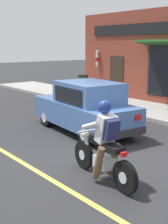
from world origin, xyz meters
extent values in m
plane|color=#2B2B2D|center=(0.00, 0.00, 0.00)|extent=(80.00, 80.00, 0.00)
cube|color=#9E9B93|center=(4.86, 3.00, 0.07)|extent=(2.60, 22.00, 0.14)
cube|color=#2D2319|center=(6.14, 5.72, 1.05)|extent=(0.04, 0.90, 2.10)
cylinder|color=white|center=(6.06, 7.09, 1.90)|extent=(0.14, 0.14, 0.70)
cylinder|color=red|center=(6.06, 7.09, 1.90)|extent=(0.15, 0.15, 0.20)
sphere|color=silver|center=(6.06, 7.09, 2.30)|extent=(0.16, 0.16, 0.16)
cylinder|color=black|center=(-0.91, -0.36, 0.31)|extent=(0.18, 0.63, 0.62)
cylinder|color=silver|center=(-0.91, -0.36, 0.31)|extent=(0.15, 0.23, 0.22)
cylinder|color=black|center=(-1.09, -1.75, 0.31)|extent=(0.18, 0.63, 0.62)
cylinder|color=silver|center=(-1.09, -1.75, 0.31)|extent=(0.15, 0.23, 0.22)
cube|color=silver|center=(-1.00, -1.10, 0.39)|extent=(0.33, 0.43, 0.24)
ellipsoid|color=black|center=(-0.97, -0.85, 0.80)|extent=(0.36, 0.55, 0.24)
cube|color=black|center=(-1.03, -1.33, 0.76)|extent=(0.33, 0.59, 0.10)
cylinder|color=silver|center=(-0.92, -0.46, 0.62)|extent=(0.11, 0.33, 0.68)
cylinder|color=silver|center=(-0.93, -0.58, 0.91)|extent=(0.56, 0.11, 0.04)
sphere|color=silver|center=(-0.91, -0.41, 0.79)|extent=(0.16, 0.16, 0.16)
cylinder|color=silver|center=(-0.89, -1.52, 0.29)|extent=(0.15, 0.56, 0.08)
cube|color=red|center=(-1.08, -1.70, 0.73)|extent=(0.13, 0.07, 0.08)
cylinder|color=brown|center=(-1.19, -1.15, 0.43)|extent=(0.18, 0.37, 0.71)
cylinder|color=brown|center=(-0.83, -1.19, 0.43)|extent=(0.18, 0.37, 0.71)
cube|color=silver|center=(-1.01, -1.15, 1.08)|extent=(0.38, 0.37, 0.57)
cylinder|color=silver|center=(-1.18, -0.89, 1.12)|extent=(0.16, 0.53, 0.26)
cylinder|color=silver|center=(-0.78, -0.94, 1.12)|extent=(0.16, 0.53, 0.26)
sphere|color=navy|center=(-1.00, -1.09, 1.49)|extent=(0.26, 0.26, 0.26)
cube|color=navy|center=(-1.03, -1.31, 1.10)|extent=(0.31, 0.27, 0.42)
cylinder|color=black|center=(0.42, 3.24, 0.30)|extent=(0.24, 0.62, 0.60)
cylinder|color=silver|center=(0.42, 3.24, 0.30)|extent=(0.24, 0.35, 0.33)
cylinder|color=black|center=(1.85, 3.08, 0.30)|extent=(0.24, 0.62, 0.60)
cylinder|color=silver|center=(1.85, 3.08, 0.30)|extent=(0.24, 0.35, 0.33)
cylinder|color=black|center=(0.16, 0.85, 0.30)|extent=(0.24, 0.62, 0.60)
cylinder|color=silver|center=(0.16, 0.85, 0.30)|extent=(0.24, 0.35, 0.33)
cylinder|color=black|center=(1.59, 0.69, 0.30)|extent=(0.24, 0.62, 0.60)
cylinder|color=silver|center=(1.59, 0.69, 0.30)|extent=(0.24, 0.35, 0.33)
cube|color=#42669E|center=(1.00, 1.96, 0.60)|extent=(2.04, 3.86, 0.70)
cube|color=#42669E|center=(0.98, 1.71, 1.24)|extent=(1.64, 2.05, 0.66)
cube|color=black|center=(1.07, 2.58, 1.19)|extent=(1.36, 0.49, 0.51)
cube|color=black|center=(0.26, 1.79, 1.22)|extent=(0.20, 1.51, 0.46)
cube|color=black|center=(1.70, 1.64, 1.22)|extent=(0.20, 1.51, 0.46)
cube|color=silver|center=(0.70, 3.87, 0.72)|extent=(0.24, 0.07, 0.14)
cube|color=red|center=(0.29, 0.17, 0.74)|extent=(0.20, 0.06, 0.16)
cube|color=silver|center=(1.71, 3.76, 0.72)|extent=(0.24, 0.07, 0.14)
cube|color=red|center=(1.30, 0.06, 0.74)|extent=(0.20, 0.06, 0.16)
cube|color=#28282B|center=(1.20, 3.78, 0.35)|extent=(1.61, 0.30, 0.20)
cube|color=#28282B|center=(0.80, 0.14, 0.35)|extent=(1.61, 0.30, 0.20)
cube|color=black|center=(4.12, 4.20, 0.16)|extent=(0.36, 0.36, 0.04)
cone|color=orange|center=(4.12, 4.20, 0.46)|extent=(0.28, 0.28, 0.56)
cylinder|color=white|center=(4.12, 4.20, 0.48)|extent=(0.20, 0.20, 0.08)
cylinder|color=#23512D|center=(5.32, 7.36, 0.59)|extent=(0.52, 0.52, 0.90)
cylinder|color=black|center=(5.32, 7.36, 1.08)|extent=(0.56, 0.56, 0.08)
camera|label=1|loc=(-4.96, -5.33, 2.64)|focal=50.00mm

